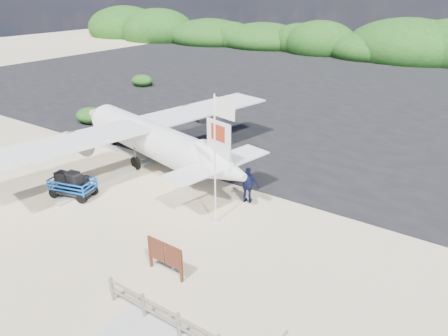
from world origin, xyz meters
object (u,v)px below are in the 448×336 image
(crew_a, at_px, (182,156))
(crew_c, at_px, (248,185))
(baggage_cart, at_px, (75,196))
(flagpole, at_px, (216,222))
(signboard, at_px, (166,274))
(crew_b, at_px, (177,158))

(crew_a, distance_m, crew_c, 5.73)
(baggage_cart, bearing_deg, crew_a, 54.05)
(flagpole, bearing_deg, signboard, -82.20)
(flagpole, distance_m, crew_a, 6.64)
(crew_a, bearing_deg, baggage_cart, 70.76)
(crew_c, bearing_deg, flagpole, 72.49)
(flagpole, relative_size, signboard, 3.42)
(crew_b, bearing_deg, signboard, 103.14)
(signboard, relative_size, crew_c, 0.93)
(crew_c, bearing_deg, signboard, 81.46)
(crew_c, bearing_deg, crew_a, -26.53)
(signboard, xyz_separation_m, crew_a, (-5.80, 8.13, 0.75))
(signboard, relative_size, crew_a, 1.19)
(baggage_cart, height_order, flagpole, flagpole)
(signboard, height_order, crew_c, crew_c)
(baggage_cart, bearing_deg, crew_c, 15.49)
(flagpole, relative_size, crew_b, 3.39)
(crew_a, relative_size, crew_b, 0.84)
(crew_a, height_order, crew_c, crew_c)
(flagpole, xyz_separation_m, crew_a, (-5.24, 4.01, 0.75))
(signboard, bearing_deg, crew_a, 126.62)
(flagpole, bearing_deg, crew_a, 142.57)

